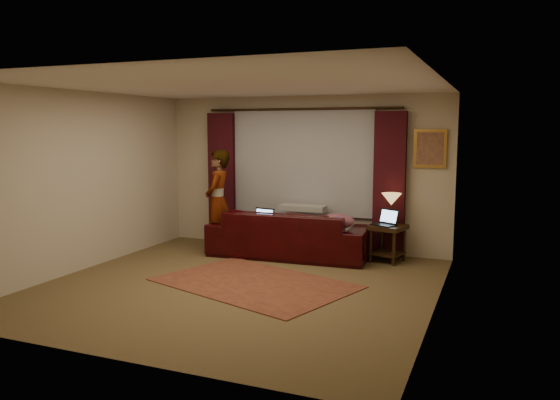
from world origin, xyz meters
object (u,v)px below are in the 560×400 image
(sofa, at_px, (289,225))
(laptop_table, at_px, (384,218))
(laptop_sofa, at_px, (260,218))
(person, at_px, (218,201))
(end_table, at_px, (387,243))
(tiffany_lamp, at_px, (391,209))

(sofa, bearing_deg, laptop_table, -176.91)
(sofa, xyz_separation_m, laptop_sofa, (-0.41, -0.26, 0.13))
(laptop_table, relative_size, person, 0.22)
(sofa, relative_size, end_table, 4.44)
(tiffany_lamp, distance_m, person, 2.82)
(tiffany_lamp, height_order, laptop_table, tiffany_lamp)
(laptop_sofa, distance_m, laptop_table, 1.95)
(tiffany_lamp, bearing_deg, end_table, -113.06)
(laptop_sofa, xyz_separation_m, end_table, (1.96, 0.48, -0.36))
(sofa, relative_size, laptop_table, 6.89)
(laptop_sofa, bearing_deg, sofa, 43.49)
(sofa, relative_size, laptop_sofa, 6.56)
(laptop_sofa, xyz_separation_m, person, (-0.80, 0.10, 0.21))
(laptop_sofa, relative_size, tiffany_lamp, 0.80)
(laptop_sofa, height_order, end_table, laptop_sofa)
(person, bearing_deg, laptop_sofa, 70.97)
(sofa, height_order, laptop_sofa, sofa)
(laptop_sofa, bearing_deg, person, -176.16)
(end_table, xyz_separation_m, tiffany_lamp, (0.03, 0.07, 0.53))
(laptop_sofa, distance_m, tiffany_lamp, 2.07)
(laptop_sofa, relative_size, end_table, 0.68)
(sofa, relative_size, tiffany_lamp, 5.24)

